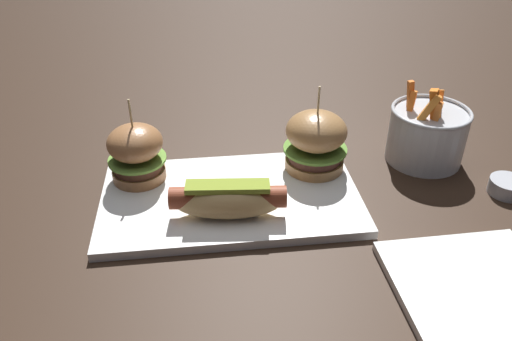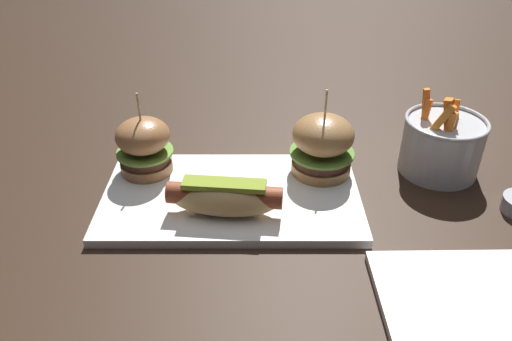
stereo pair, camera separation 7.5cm
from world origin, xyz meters
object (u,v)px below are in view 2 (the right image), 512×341
at_px(hot_dog, 224,197).
at_px(slider_left, 143,145).
at_px(fries_bucket, 440,144).
at_px(slider_right, 321,144).
at_px(platter_main, 231,196).
at_px(side_plate, 466,311).

height_order(hot_dog, slider_left, slider_left).
bearing_deg(slider_left, hot_dog, -40.71).
bearing_deg(fries_bucket, hot_dog, -158.53).
distance_m(slider_left, slider_right, 0.28).
bearing_deg(fries_bucket, platter_main, -166.00).
xyz_separation_m(platter_main, slider_right, (0.14, 0.06, 0.06)).
bearing_deg(slider_left, slider_right, -0.51).
bearing_deg(hot_dog, slider_right, 36.92).
height_order(hot_dog, side_plate, hot_dog).
bearing_deg(hot_dog, slider_left, 139.29).
bearing_deg(fries_bucket, slider_left, -177.37).
distance_m(platter_main, fries_bucket, 0.36).
distance_m(slider_left, fries_bucket, 0.48).
xyz_separation_m(platter_main, hot_dog, (-0.01, -0.05, 0.04)).
xyz_separation_m(hot_dog, side_plate, (0.29, -0.18, -0.04)).
distance_m(hot_dog, fries_bucket, 0.38).
relative_size(platter_main, fries_bucket, 2.79).
height_order(platter_main, hot_dog, hot_dog).
height_order(slider_left, slider_right, slider_right).
relative_size(slider_right, fries_bucket, 1.02).
bearing_deg(hot_dog, platter_main, 82.53).
height_order(slider_left, fries_bucket, slider_left).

